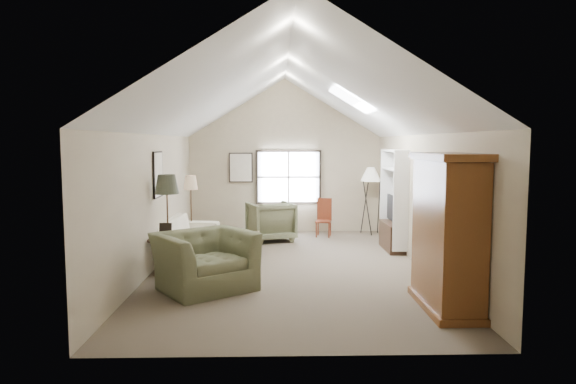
{
  "coord_description": "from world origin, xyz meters",
  "views": [
    {
      "loc": [
        -0.24,
        -9.46,
        2.35
      ],
      "look_at": [
        0.0,
        0.4,
        1.4
      ],
      "focal_mm": 32.0,
      "sensor_mm": 36.0,
      "label": 1
    }
  ],
  "objects_px": {
    "armchair_near": "(205,261)",
    "side_table": "(166,256)",
    "armoire": "(448,232)",
    "sofa": "(182,237)",
    "armchair_far": "(271,221)",
    "side_chair": "(324,218)",
    "coffee_table": "(236,244)"
  },
  "relations": [
    {
      "from": "coffee_table",
      "to": "sofa",
      "type": "bearing_deg",
      "value": 175.75
    },
    {
      "from": "armoire",
      "to": "side_chair",
      "type": "bearing_deg",
      "value": 102.29
    },
    {
      "from": "armchair_near",
      "to": "armchair_far",
      "type": "relative_size",
      "value": 1.38
    },
    {
      "from": "side_table",
      "to": "side_chair",
      "type": "relative_size",
      "value": 0.68
    },
    {
      "from": "armchair_far",
      "to": "armoire",
      "type": "bearing_deg",
      "value": 97.96
    },
    {
      "from": "armoire",
      "to": "sofa",
      "type": "xyz_separation_m",
      "value": [
        -4.38,
        3.58,
        -0.72
      ]
    },
    {
      "from": "coffee_table",
      "to": "side_chair",
      "type": "relative_size",
      "value": 0.97
    },
    {
      "from": "side_chair",
      "to": "armchair_far",
      "type": "bearing_deg",
      "value": -146.9
    },
    {
      "from": "coffee_table",
      "to": "side_table",
      "type": "height_order",
      "value": "side_table"
    },
    {
      "from": "armoire",
      "to": "armchair_near",
      "type": "relative_size",
      "value": 1.55
    },
    {
      "from": "armoire",
      "to": "armchair_near",
      "type": "distance_m",
      "value": 3.76
    },
    {
      "from": "sofa",
      "to": "side_table",
      "type": "relative_size",
      "value": 3.99
    },
    {
      "from": "armoire",
      "to": "side_chair",
      "type": "distance_m",
      "value": 5.77
    },
    {
      "from": "armchair_far",
      "to": "sofa",
      "type": "bearing_deg",
      "value": 21.54
    },
    {
      "from": "armchair_near",
      "to": "armchair_far",
      "type": "bearing_deg",
      "value": 40.62
    },
    {
      "from": "armoire",
      "to": "coffee_table",
      "type": "xyz_separation_m",
      "value": [
        -3.26,
        3.5,
        -0.86
      ]
    },
    {
      "from": "armoire",
      "to": "side_table",
      "type": "xyz_separation_m",
      "value": [
        -4.38,
        1.98,
        -0.77
      ]
    },
    {
      "from": "side_table",
      "to": "armoire",
      "type": "bearing_deg",
      "value": -24.38
    },
    {
      "from": "sofa",
      "to": "armchair_near",
      "type": "relative_size",
      "value": 1.83
    },
    {
      "from": "coffee_table",
      "to": "side_chair",
      "type": "bearing_deg",
      "value": 45.98
    },
    {
      "from": "armchair_near",
      "to": "side_table",
      "type": "xyz_separation_m",
      "value": [
        -0.83,
        0.94,
        -0.14
      ]
    },
    {
      "from": "armchair_near",
      "to": "coffee_table",
      "type": "relative_size",
      "value": 1.53
    },
    {
      "from": "sofa",
      "to": "armchair_far",
      "type": "height_order",
      "value": "armchair_far"
    },
    {
      "from": "armoire",
      "to": "side_table",
      "type": "distance_m",
      "value": 4.87
    },
    {
      "from": "armchair_near",
      "to": "side_table",
      "type": "relative_size",
      "value": 2.18
    },
    {
      "from": "sofa",
      "to": "side_table",
      "type": "distance_m",
      "value": 1.6
    },
    {
      "from": "side_table",
      "to": "side_chair",
      "type": "bearing_deg",
      "value": 48.94
    },
    {
      "from": "armoire",
      "to": "side_table",
      "type": "bearing_deg",
      "value": 155.62
    },
    {
      "from": "armchair_far",
      "to": "side_table",
      "type": "relative_size",
      "value": 1.58
    },
    {
      "from": "armoire",
      "to": "sofa",
      "type": "relative_size",
      "value": 0.85
    },
    {
      "from": "armoire",
      "to": "side_table",
      "type": "relative_size",
      "value": 3.37
    },
    {
      "from": "armchair_far",
      "to": "armchair_near",
      "type": "bearing_deg",
      "value": 57.64
    }
  ]
}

